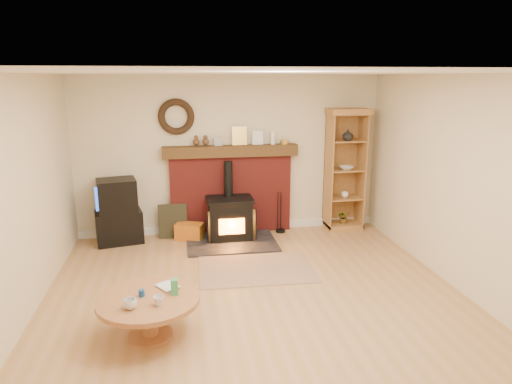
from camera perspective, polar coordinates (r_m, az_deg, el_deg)
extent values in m
plane|color=#AA7D47|center=(5.39, 0.39, -14.17)|extent=(5.50, 5.50, 0.00)
cube|color=beige|center=(7.57, -3.27, 4.59)|extent=(5.00, 0.02, 2.60)
cube|color=beige|center=(2.44, 12.45, -17.22)|extent=(5.00, 0.02, 2.60)
cube|color=beige|center=(5.11, -28.39, -1.82)|extent=(0.02, 5.50, 2.60)
cube|color=beige|center=(5.87, 25.19, 0.45)|extent=(0.02, 5.50, 2.60)
cube|color=white|center=(4.74, 0.45, 14.69)|extent=(5.00, 5.50, 0.02)
cube|color=white|center=(7.85, -3.13, -4.39)|extent=(5.00, 0.04, 0.12)
torus|color=black|center=(7.38, -9.95, 9.25)|extent=(0.57, 0.11, 0.57)
cube|color=maroon|center=(7.63, -3.14, -0.32)|extent=(2.00, 0.15, 1.30)
cube|color=#32210F|center=(7.45, -3.19, 5.14)|extent=(2.20, 0.22, 0.18)
cube|color=#999999|center=(7.41, -4.76, 6.32)|extent=(0.13, 0.05, 0.14)
cube|color=gold|center=(7.46, -2.08, 7.03)|extent=(0.24, 0.06, 0.30)
cube|color=white|center=(7.51, 0.20, 6.78)|extent=(0.18, 0.05, 0.22)
cylinder|color=white|center=(7.54, 2.11, 6.80)|extent=(0.08, 0.08, 0.22)
cylinder|color=gold|center=(7.59, 3.60, 6.26)|extent=(0.14, 0.14, 0.07)
cube|color=black|center=(7.27, -3.06, -6.31)|extent=(1.40, 1.00, 0.03)
cube|color=black|center=(7.35, -3.28, -3.40)|extent=(0.67, 0.48, 0.62)
cube|color=black|center=(7.26, -3.31, -0.91)|extent=(0.73, 0.52, 0.04)
cylinder|color=black|center=(7.33, -3.48, 1.65)|extent=(0.14, 0.14, 0.56)
cube|color=orange|center=(7.13, -3.04, -4.32)|extent=(0.40, 0.02, 0.25)
cube|color=black|center=(7.15, -5.54, -4.15)|extent=(0.16, 0.21, 0.50)
cube|color=black|center=(7.22, -0.69, -3.91)|extent=(0.16, 0.21, 0.50)
cube|color=brown|center=(6.33, 0.00, -9.60)|extent=(1.59, 1.12, 0.01)
cube|color=black|center=(7.56, -16.72, -4.16)|extent=(0.78, 0.62, 0.51)
cube|color=black|center=(7.42, -17.00, -0.41)|extent=(0.66, 0.59, 0.51)
cube|color=#1641B7|center=(7.19, -17.64, -0.71)|extent=(0.46, 0.11, 0.37)
cube|color=#92602F|center=(8.11, 10.74, -4.09)|extent=(0.60, 0.44, 0.10)
cube|color=#92602F|center=(8.06, 10.54, 2.83)|extent=(0.60, 0.02, 1.91)
cube|color=#92602F|center=(7.77, 9.05, 2.47)|extent=(0.02, 0.44, 1.91)
cube|color=#92602F|center=(7.97, 13.01, 2.58)|extent=(0.02, 0.44, 1.91)
cube|color=#92602F|center=(7.73, 11.41, 9.85)|extent=(0.66, 0.48, 0.10)
cube|color=#92602F|center=(7.97, 10.90, -0.70)|extent=(0.56, 0.40, 0.02)
cube|color=#92602F|center=(7.86, 11.07, 2.76)|extent=(0.56, 0.40, 0.02)
cube|color=#92602F|center=(7.78, 11.24, 6.31)|extent=(0.56, 0.40, 0.02)
imported|color=white|center=(7.72, 11.41, 7.02)|extent=(0.18, 0.18, 0.19)
imported|color=white|center=(7.80, 11.21, 2.97)|extent=(0.24, 0.24, 0.06)
sphere|color=white|center=(7.90, 11.05, -0.31)|extent=(0.12, 0.12, 0.12)
imported|color=#359553|center=(8.01, 10.91, -3.08)|extent=(0.21, 0.18, 0.23)
cube|color=orange|center=(7.47, -8.31, -4.91)|extent=(0.49, 0.40, 0.27)
cube|color=black|center=(7.57, -10.35, -3.58)|extent=(0.46, 0.12, 0.55)
cylinder|color=black|center=(7.78, 3.08, -4.87)|extent=(0.16, 0.16, 0.04)
cylinder|color=black|center=(7.67, 2.75, -2.57)|extent=(0.02, 0.02, 0.70)
cylinder|color=black|center=(7.68, 3.11, -2.55)|extent=(0.02, 0.02, 0.70)
cylinder|color=brown|center=(4.97, -13.04, -17.03)|extent=(0.45, 0.45, 0.03)
cylinder|color=brown|center=(4.87, -13.17, -15.11)|extent=(0.16, 0.16, 0.36)
cylinder|color=brown|center=(4.78, -13.31, -12.96)|extent=(1.02, 1.02, 0.05)
imported|color=white|center=(4.57, -15.47, -13.34)|extent=(0.13, 0.13, 0.10)
imported|color=white|center=(4.57, -12.11, -13.15)|extent=(0.10, 0.10, 0.10)
imported|color=#4C331E|center=(4.88, -11.83, -11.79)|extent=(0.17, 0.23, 0.02)
cylinder|color=navy|center=(4.78, -14.11, -12.15)|extent=(0.06, 0.06, 0.07)
cube|color=#359553|center=(4.74, -10.17, -11.60)|extent=(0.07, 0.07, 0.16)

